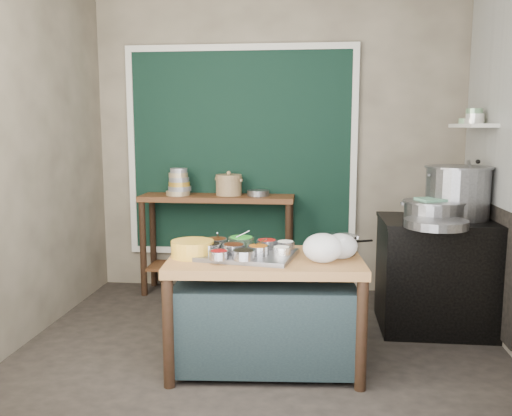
# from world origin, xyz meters

# --- Properties ---
(floor) EXTENTS (3.50, 3.00, 0.02)m
(floor) POSITION_xyz_m (0.00, 0.00, -0.01)
(floor) COLOR #2D2722
(floor) RESTS_ON ground
(back_wall) EXTENTS (3.50, 0.02, 2.80)m
(back_wall) POSITION_xyz_m (0.00, 1.51, 1.40)
(back_wall) COLOR gray
(back_wall) RESTS_ON floor
(left_wall) EXTENTS (0.02, 3.00, 2.80)m
(left_wall) POSITION_xyz_m (-1.76, 0.00, 1.40)
(left_wall) COLOR gray
(left_wall) RESTS_ON floor
(curtain_panel) EXTENTS (2.10, 0.02, 1.90)m
(curtain_panel) POSITION_xyz_m (-0.35, 1.47, 1.35)
(curtain_panel) COLOR black
(curtain_panel) RESTS_ON back_wall
(curtain_frame) EXTENTS (2.22, 0.03, 2.02)m
(curtain_frame) POSITION_xyz_m (-0.35, 1.46, 1.35)
(curtain_frame) COLOR beige
(curtain_frame) RESTS_ON back_wall
(tile_panel) EXTENTS (0.02, 1.70, 1.70)m
(tile_panel) POSITION_xyz_m (1.74, 0.55, 1.85)
(tile_panel) COLOR #B2B2AA
(tile_panel) RESTS_ON right_wall
(soot_patch) EXTENTS (0.01, 1.30, 1.30)m
(soot_patch) POSITION_xyz_m (1.74, 0.65, 0.70)
(soot_patch) COLOR black
(soot_patch) RESTS_ON right_wall
(wall_shelf) EXTENTS (0.22, 0.70, 0.03)m
(wall_shelf) POSITION_xyz_m (1.63, 0.85, 1.60)
(wall_shelf) COLOR beige
(wall_shelf) RESTS_ON right_wall
(prep_table) EXTENTS (1.30, 0.81, 0.75)m
(prep_table) POSITION_xyz_m (0.05, -0.30, 0.38)
(prep_table) COLOR #905D34
(prep_table) RESTS_ON floor
(back_counter) EXTENTS (1.45, 0.40, 0.95)m
(back_counter) POSITION_xyz_m (-0.55, 1.28, 0.47)
(back_counter) COLOR brown
(back_counter) RESTS_ON floor
(stove_block) EXTENTS (0.90, 0.68, 0.85)m
(stove_block) POSITION_xyz_m (1.35, 0.55, 0.42)
(stove_block) COLOR black
(stove_block) RESTS_ON floor
(stove_top) EXTENTS (0.92, 0.69, 0.03)m
(stove_top) POSITION_xyz_m (1.35, 0.55, 0.86)
(stove_top) COLOR black
(stove_top) RESTS_ON stove_block
(condiment_tray) EXTENTS (0.69, 0.55, 0.03)m
(condiment_tray) POSITION_xyz_m (-0.08, -0.31, 0.76)
(condiment_tray) COLOR gray
(condiment_tray) RESTS_ON prep_table
(condiment_bowls) EXTENTS (0.63, 0.49, 0.07)m
(condiment_bowls) POSITION_xyz_m (-0.11, -0.29, 0.81)
(condiment_bowls) COLOR gray
(condiment_bowls) RESTS_ON condiment_tray
(yellow_basin) EXTENTS (0.30, 0.30, 0.11)m
(yellow_basin) POSITION_xyz_m (-0.42, -0.35, 0.80)
(yellow_basin) COLOR #C6892E
(yellow_basin) RESTS_ON prep_table
(saucepan) EXTENTS (0.31, 0.31, 0.13)m
(saucepan) POSITION_xyz_m (0.53, -0.17, 0.81)
(saucepan) COLOR gray
(saucepan) RESTS_ON prep_table
(plastic_bag_a) EXTENTS (0.27, 0.24, 0.19)m
(plastic_bag_a) POSITION_xyz_m (0.42, -0.41, 0.84)
(plastic_bag_a) COLOR white
(plastic_bag_a) RESTS_ON prep_table
(plastic_bag_b) EXTENTS (0.27, 0.25, 0.16)m
(plastic_bag_b) POSITION_xyz_m (0.53, -0.30, 0.83)
(plastic_bag_b) COLOR white
(plastic_bag_b) RESTS_ON prep_table
(bowl_stack) EXTENTS (0.23, 0.23, 0.26)m
(bowl_stack) POSITION_xyz_m (-0.91, 1.25, 1.06)
(bowl_stack) COLOR tan
(bowl_stack) RESTS_ON back_counter
(utensil_cup) EXTENTS (0.17, 0.17, 0.08)m
(utensil_cup) POSITION_xyz_m (-0.92, 1.22, 0.99)
(utensil_cup) COLOR gray
(utensil_cup) RESTS_ON back_counter
(ceramic_crock) EXTENTS (0.35, 0.35, 0.18)m
(ceramic_crock) POSITION_xyz_m (-0.44, 1.30, 1.04)
(ceramic_crock) COLOR #9B7E54
(ceramic_crock) RESTS_ON back_counter
(wide_bowl) EXTENTS (0.22, 0.22, 0.05)m
(wide_bowl) POSITION_xyz_m (-0.16, 1.29, 0.98)
(wide_bowl) COLOR gray
(wide_bowl) RESTS_ON back_counter
(stock_pot) EXTENTS (0.67, 0.67, 0.41)m
(stock_pot) POSITION_xyz_m (1.48, 0.61, 1.08)
(stock_pot) COLOR gray
(stock_pot) RESTS_ON stove_top
(pot_lid) EXTENTS (0.23, 0.48, 0.46)m
(pot_lid) POSITION_xyz_m (1.60, 0.62, 1.11)
(pot_lid) COLOR gray
(pot_lid) RESTS_ON stove_top
(steamer) EXTENTS (0.50, 0.50, 0.15)m
(steamer) POSITION_xyz_m (1.27, 0.47, 0.96)
(steamer) COLOR gray
(steamer) RESTS_ON stove_top
(green_cloth) EXTENTS (0.29, 0.26, 0.02)m
(green_cloth) POSITION_xyz_m (1.27, 0.47, 1.04)
(green_cloth) COLOR #5E9E7D
(green_cloth) RESTS_ON steamer
(shallow_pan) EXTENTS (0.58, 0.58, 0.06)m
(shallow_pan) POSITION_xyz_m (1.23, 0.17, 0.91)
(shallow_pan) COLOR gray
(shallow_pan) RESTS_ON stove_top
(shelf_bowl_stack) EXTENTS (0.15, 0.15, 0.12)m
(shelf_bowl_stack) POSITION_xyz_m (1.63, 0.81, 1.67)
(shelf_bowl_stack) COLOR silver
(shelf_bowl_stack) RESTS_ON wall_shelf
(shelf_bowl_green) EXTENTS (0.17, 0.17, 0.05)m
(shelf_bowl_green) POSITION_xyz_m (1.63, 1.05, 1.64)
(shelf_bowl_green) COLOR gray
(shelf_bowl_green) RESTS_ON wall_shelf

